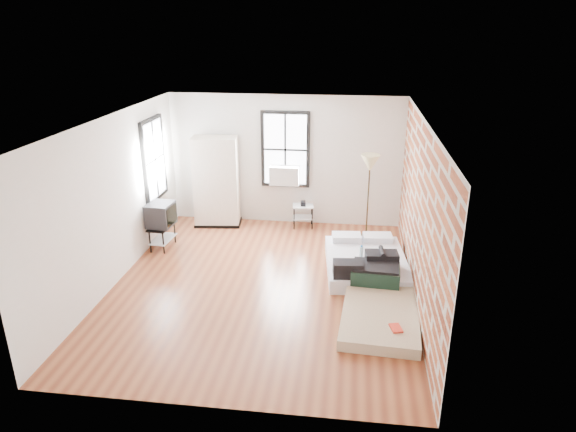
# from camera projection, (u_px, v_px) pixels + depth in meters

# --- Properties ---
(ground) EXTENTS (6.00, 6.00, 0.00)m
(ground) POSITION_uv_depth(u_px,v_px,m) (263.00, 285.00, 8.74)
(ground) COLOR brown
(ground) RESTS_ON ground
(room_shell) EXTENTS (5.02, 6.02, 2.80)m
(room_shell) POSITION_uv_depth(u_px,v_px,m) (278.00, 182.00, 8.43)
(room_shell) COLOR silver
(room_shell) RESTS_ON ground
(mattress_main) EXTENTS (1.57, 2.02, 0.61)m
(mattress_main) POSITION_uv_depth(u_px,v_px,m) (366.00, 262.00, 9.20)
(mattress_main) COLOR white
(mattress_main) RESTS_ON ground
(mattress_bare) EXTENTS (1.25, 2.19, 0.46)m
(mattress_bare) POSITION_uv_depth(u_px,v_px,m) (379.00, 301.00, 7.97)
(mattress_bare) COLOR #C5B78E
(mattress_bare) RESTS_ON ground
(wardrobe) EXTENTS (1.04, 0.67, 1.94)m
(wardrobe) POSITION_uv_depth(u_px,v_px,m) (216.00, 182.00, 11.02)
(wardrobe) COLOR black
(wardrobe) RESTS_ON ground
(side_table) EXTENTS (0.48, 0.41, 0.58)m
(side_table) POSITION_uv_depth(u_px,v_px,m) (303.00, 210.00, 11.07)
(side_table) COLOR black
(side_table) RESTS_ON ground
(floor_lamp) EXTENTS (0.37, 0.37, 1.75)m
(floor_lamp) POSITION_uv_depth(u_px,v_px,m) (370.00, 167.00, 10.16)
(floor_lamp) COLOR black
(floor_lamp) RESTS_ON ground
(tv_stand) EXTENTS (0.50, 0.68, 0.93)m
(tv_stand) POSITION_uv_depth(u_px,v_px,m) (161.00, 216.00, 9.95)
(tv_stand) COLOR black
(tv_stand) RESTS_ON ground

